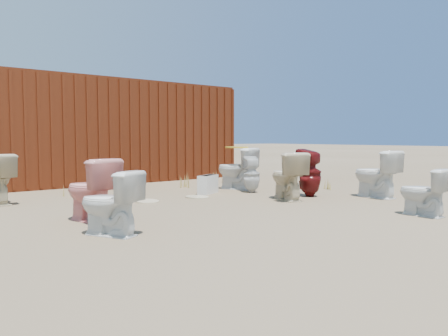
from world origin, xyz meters
TOP-DOWN VIEW (x-y plane):
  - ground at (0.00, 0.00)m, footprint 100.00×100.00m
  - shipping_container at (0.00, 5.20)m, footprint 6.00×2.40m
  - toilet_front_a at (-2.60, -0.69)m, footprint 0.67×0.80m
  - toilet_front_pink at (-2.46, 0.20)m, footprint 0.60×0.86m
  - toilet_front_c at (1.21, -2.20)m, footprint 0.37×0.64m
  - toilet_front_maroon at (1.52, 0.03)m, footprint 0.43×0.44m
  - toilet_front_e at (2.33, -0.77)m, footprint 0.52×0.84m
  - toilet_back_beige_right at (0.90, 0.00)m, footprint 0.71×0.91m
  - toilet_back_yellowlid at (1.20, 1.70)m, footprint 0.71×0.94m
  - toilet_back_e at (1.10, 1.12)m, footprint 0.43×0.43m
  - yellow_lid at (1.20, 1.70)m, footprint 0.43×0.54m
  - loose_tank at (0.33, 1.50)m, footprint 0.54×0.40m
  - loose_lid_near at (-1.10, 1.25)m, footprint 0.43×0.53m
  - loose_lid_far at (-0.16, 1.16)m, footprint 0.42×0.51m
  - weed_clump_a at (-1.92, 2.64)m, footprint 0.36×0.36m
  - weed_clump_b at (0.49, 2.58)m, footprint 0.32×0.32m
  - weed_clump_c at (1.87, 2.88)m, footprint 0.36×0.36m
  - weed_clump_d at (-0.53, 3.47)m, footprint 0.30×0.30m
  - weed_clump_e at (1.65, 3.29)m, footprint 0.34×0.34m
  - weed_clump_f at (2.61, 0.51)m, footprint 0.28×0.28m

SIDE VIEW (x-z plane):
  - ground at x=0.00m, z-range 0.00..0.00m
  - loose_lid_near at x=-1.10m, z-range 0.00..0.02m
  - loose_lid_far at x=-0.16m, z-range 0.00..0.02m
  - weed_clump_f at x=2.61m, z-range 0.00..0.21m
  - weed_clump_e at x=1.65m, z-range 0.00..0.26m
  - weed_clump_a at x=-1.92m, z-range 0.00..0.26m
  - weed_clump_d at x=-0.53m, z-range 0.00..0.28m
  - weed_clump_b at x=0.49m, z-range 0.00..0.31m
  - weed_clump_c at x=1.87m, z-range 0.00..0.34m
  - loose_tank at x=0.33m, z-range 0.00..0.35m
  - toilet_front_c at x=1.21m, z-range 0.00..0.65m
  - toilet_back_e at x=1.10m, z-range 0.00..0.70m
  - toilet_front_a at x=-2.60m, z-range 0.00..0.71m
  - toilet_front_pink at x=-2.46m, z-range 0.00..0.80m
  - toilet_back_beige_right at x=0.90m, z-range 0.00..0.81m
  - toilet_front_e at x=2.33m, z-range 0.00..0.83m
  - toilet_back_yellowlid at x=1.20m, z-range 0.00..0.85m
  - toilet_front_maroon at x=1.52m, z-range 0.00..0.86m
  - yellow_lid at x=1.20m, z-range 0.85..0.87m
  - shipping_container at x=0.00m, z-range 0.00..2.40m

